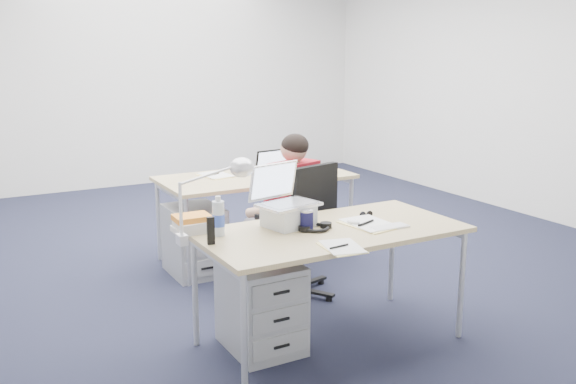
{
  "coord_description": "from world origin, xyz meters",
  "views": [
    {
      "loc": [
        -2.58,
        -4.79,
        1.81
      ],
      "look_at": [
        -0.56,
        -1.12,
        0.85
      ],
      "focal_mm": 40.0,
      "sensor_mm": 36.0,
      "label": 1
    }
  ],
  "objects_px": {
    "drawer_pedestal_near": "(261,305)",
    "book_stack": "(193,223)",
    "cordless_phone": "(211,231)",
    "sunglasses": "(366,214)",
    "desk_lamp": "(205,200)",
    "headphones": "(315,227)",
    "can_koozie": "(307,220)",
    "seated_person": "(281,213)",
    "bear_figurine": "(285,220)",
    "desk_near": "(331,236)",
    "far_cup": "(273,163)",
    "drawer_pedestal_far": "(195,240)",
    "wireless_keyboard": "(389,227)",
    "dark_laptop": "(279,163)",
    "silver_laptop": "(289,197)",
    "desk_far": "(255,181)",
    "computer_mouse": "(353,222)",
    "water_bottle": "(218,216)",
    "office_chair": "(297,258)"
  },
  "relations": [
    {
      "from": "silver_laptop",
      "to": "wireless_keyboard",
      "type": "bearing_deg",
      "value": -44.38
    },
    {
      "from": "wireless_keyboard",
      "to": "water_bottle",
      "type": "height_order",
      "value": "water_bottle"
    },
    {
      "from": "drawer_pedestal_near",
      "to": "sunglasses",
      "type": "distance_m",
      "value": 0.91
    },
    {
      "from": "silver_laptop",
      "to": "sunglasses",
      "type": "xyz_separation_m",
      "value": [
        0.56,
        -0.03,
        -0.18
      ]
    },
    {
      "from": "office_chair",
      "to": "seated_person",
      "type": "height_order",
      "value": "seated_person"
    },
    {
      "from": "cordless_phone",
      "to": "far_cup",
      "type": "xyz_separation_m",
      "value": [
        1.34,
        1.81,
        -0.03
      ]
    },
    {
      "from": "seated_person",
      "to": "bear_figurine",
      "type": "distance_m",
      "value": 0.95
    },
    {
      "from": "drawer_pedestal_near",
      "to": "book_stack",
      "type": "relative_size",
      "value": 2.44
    },
    {
      "from": "office_chair",
      "to": "cordless_phone",
      "type": "distance_m",
      "value": 1.29
    },
    {
      "from": "cordless_phone",
      "to": "headphones",
      "type": "bearing_deg",
      "value": 8.1
    },
    {
      "from": "desk_far",
      "to": "dark_laptop",
      "type": "bearing_deg",
      "value": -43.16
    },
    {
      "from": "water_bottle",
      "to": "far_cup",
      "type": "xyz_separation_m",
      "value": [
        1.23,
        1.68,
        -0.07
      ]
    },
    {
      "from": "drawer_pedestal_near",
      "to": "cordless_phone",
      "type": "distance_m",
      "value": 0.63
    },
    {
      "from": "wireless_keyboard",
      "to": "cordless_phone",
      "type": "bearing_deg",
      "value": 169.03
    },
    {
      "from": "desk_far",
      "to": "computer_mouse",
      "type": "relative_size",
      "value": 17.74
    },
    {
      "from": "sunglasses",
      "to": "desk_lamp",
      "type": "xyz_separation_m",
      "value": [
        -1.11,
        -0.0,
        0.23
      ]
    },
    {
      "from": "desk_lamp",
      "to": "dark_laptop",
      "type": "relative_size",
      "value": 1.49
    },
    {
      "from": "drawer_pedestal_near",
      "to": "dark_laptop",
      "type": "bearing_deg",
      "value": 57.8
    },
    {
      "from": "headphones",
      "to": "cordless_phone",
      "type": "relative_size",
      "value": 1.43
    },
    {
      "from": "seated_person",
      "to": "can_koozie",
      "type": "relative_size",
      "value": 9.28
    },
    {
      "from": "water_bottle",
      "to": "book_stack",
      "type": "height_order",
      "value": "water_bottle"
    },
    {
      "from": "bear_figurine",
      "to": "cordless_phone",
      "type": "height_order",
      "value": "cordless_phone"
    },
    {
      "from": "seated_person",
      "to": "far_cup",
      "type": "height_order",
      "value": "seated_person"
    },
    {
      "from": "bear_figurine",
      "to": "office_chair",
      "type": "bearing_deg",
      "value": 54.81
    },
    {
      "from": "wireless_keyboard",
      "to": "can_koozie",
      "type": "distance_m",
      "value": 0.51
    },
    {
      "from": "silver_laptop",
      "to": "can_koozie",
      "type": "xyz_separation_m",
      "value": [
        0.05,
        -0.13,
        -0.12
      ]
    },
    {
      "from": "headphones",
      "to": "can_koozie",
      "type": "distance_m",
      "value": 0.07
    },
    {
      "from": "cordless_phone",
      "to": "dark_laptop",
      "type": "bearing_deg",
      "value": 61.39
    },
    {
      "from": "desk_near",
      "to": "silver_laptop",
      "type": "height_order",
      "value": "silver_laptop"
    },
    {
      "from": "computer_mouse",
      "to": "water_bottle",
      "type": "bearing_deg",
      "value": 145.64
    },
    {
      "from": "desk_near",
      "to": "office_chair",
      "type": "height_order",
      "value": "office_chair"
    },
    {
      "from": "office_chair",
      "to": "drawer_pedestal_near",
      "type": "height_order",
      "value": "office_chair"
    },
    {
      "from": "far_cup",
      "to": "dark_laptop",
      "type": "bearing_deg",
      "value": -108.93
    },
    {
      "from": "sunglasses",
      "to": "far_cup",
      "type": "xyz_separation_m",
      "value": [
        0.23,
        1.74,
        0.04
      ]
    },
    {
      "from": "cordless_phone",
      "to": "desk_lamp",
      "type": "xyz_separation_m",
      "value": [
        0.0,
        0.07,
        0.16
      ]
    },
    {
      "from": "office_chair",
      "to": "can_koozie",
      "type": "relative_size",
      "value": 7.83
    },
    {
      "from": "drawer_pedestal_far",
      "to": "headphones",
      "type": "height_order",
      "value": "headphones"
    },
    {
      "from": "computer_mouse",
      "to": "water_bottle",
      "type": "xyz_separation_m",
      "value": [
        -0.81,
        0.19,
        0.1
      ]
    },
    {
      "from": "bear_figurine",
      "to": "desk_lamp",
      "type": "relative_size",
      "value": 0.28
    },
    {
      "from": "drawer_pedestal_near",
      "to": "sunglasses",
      "type": "height_order",
      "value": "sunglasses"
    },
    {
      "from": "drawer_pedestal_far",
      "to": "bear_figurine",
      "type": "distance_m",
      "value": 1.57
    },
    {
      "from": "seated_person",
      "to": "headphones",
      "type": "xyz_separation_m",
      "value": [
        -0.25,
        -0.89,
        0.15
      ]
    },
    {
      "from": "silver_laptop",
      "to": "bear_figurine",
      "type": "bearing_deg",
      "value": -141.26
    },
    {
      "from": "office_chair",
      "to": "silver_laptop",
      "type": "height_order",
      "value": "silver_laptop"
    },
    {
      "from": "computer_mouse",
      "to": "dark_laptop",
      "type": "xyz_separation_m",
      "value": [
        0.3,
        1.52,
        0.1
      ]
    },
    {
      "from": "bear_figurine",
      "to": "book_stack",
      "type": "height_order",
      "value": "bear_figurine"
    },
    {
      "from": "wireless_keyboard",
      "to": "computer_mouse",
      "type": "relative_size",
      "value": 2.73
    },
    {
      "from": "desk_near",
      "to": "book_stack",
      "type": "bearing_deg",
      "value": 155.21
    },
    {
      "from": "far_cup",
      "to": "bear_figurine",
      "type": "bearing_deg",
      "value": -115.48
    },
    {
      "from": "drawer_pedestal_far",
      "to": "wireless_keyboard",
      "type": "relative_size",
      "value": 2.23
    }
  ]
}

